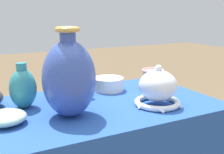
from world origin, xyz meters
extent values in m
cylinder|color=olive|center=(0.44, 0.22, 0.37)|extent=(0.04, 0.04, 0.74)
cube|color=olive|center=(0.00, 0.00, 0.75)|extent=(0.98, 0.53, 0.03)
cube|color=#234C9E|center=(0.00, 0.00, 0.77)|extent=(1.00, 0.55, 0.01)
ellipsoid|color=#3851A8|center=(-0.10, -0.08, 0.91)|extent=(0.18, 0.18, 0.26)
cylinder|color=#3851A8|center=(-0.10, -0.08, 1.05)|extent=(0.05, 0.05, 0.04)
torus|color=gold|center=(-0.10, -0.08, 1.07)|extent=(0.08, 0.08, 0.02)
torus|color=white|center=(0.23, -0.12, 0.79)|extent=(0.18, 0.18, 0.02)
ellipsoid|color=white|center=(0.23, -0.12, 0.85)|extent=(0.15, 0.15, 0.12)
sphere|color=white|center=(0.23, -0.12, 0.92)|extent=(0.03, 0.03, 0.03)
cone|color=white|center=(0.32, -0.12, 0.79)|extent=(0.01, 0.03, 0.03)
cone|color=white|center=(0.28, -0.05, 0.79)|extent=(0.03, 0.03, 0.03)
cone|color=white|center=(0.19, -0.05, 0.79)|extent=(0.03, 0.03, 0.03)
cone|color=white|center=(0.14, -0.12, 0.79)|extent=(0.01, 0.03, 0.03)
cone|color=white|center=(0.19, -0.20, 0.79)|extent=(0.03, 0.03, 0.03)
cone|color=white|center=(0.28, -0.20, 0.79)|extent=(0.03, 0.03, 0.03)
cube|color=#232328|center=(-0.03, 0.14, 0.82)|extent=(0.16, 0.15, 0.09)
cube|color=teal|center=(-0.02, 0.07, 0.82)|extent=(0.12, 0.03, 0.07)
cylinder|color=white|center=(0.16, 0.15, 0.80)|extent=(0.14, 0.14, 0.06)
ellipsoid|color=#A8CCB7|center=(-0.31, -0.05, 0.80)|extent=(0.13, 0.13, 0.05)
ellipsoid|color=teal|center=(-0.23, 0.08, 0.85)|extent=(0.10, 0.10, 0.15)
cylinder|color=teal|center=(-0.23, 0.08, 0.93)|extent=(0.04, 0.04, 0.03)
cylinder|color=#D19399|center=(0.36, 0.09, 0.82)|extent=(0.09, 0.09, 0.09)
torus|color=#D19399|center=(0.36, 0.09, 0.86)|extent=(0.11, 0.11, 0.01)
camera|label=1|loc=(-0.40, -0.96, 1.13)|focal=45.00mm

